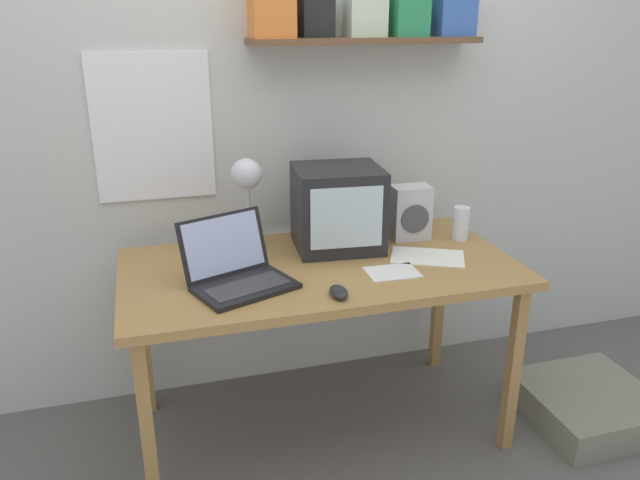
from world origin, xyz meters
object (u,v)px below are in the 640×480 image
object	(u,v)px
desk_lamp	(247,183)
space_heater	(410,213)
open_notebook	(393,272)
printed_handout	(427,257)
crt_monitor	(338,208)
corner_desk	(320,280)
computer_mouse	(339,292)
juice_glass	(461,225)
floor_cushion	(589,404)
laptop	(236,268)

from	to	relation	value
desk_lamp	space_heater	world-z (taller)	desk_lamp
open_notebook	printed_handout	world-z (taller)	same
crt_monitor	corner_desk	bearing A→B (deg)	-121.73
printed_handout	computer_mouse	bearing A→B (deg)	-151.60
juice_glass	printed_handout	distance (m)	0.27
floor_cushion	computer_mouse	bearing A→B (deg)	-178.75
space_heater	open_notebook	bearing A→B (deg)	-121.01
laptop	open_notebook	xyz separation A→B (m)	(0.57, -0.06, -0.06)
desk_lamp	printed_handout	size ratio (longest dim) A/B	1.15
juice_glass	floor_cushion	size ratio (longest dim) A/B	0.28
juice_glass	space_heater	size ratio (longest dim) A/B	0.62
corner_desk	juice_glass	size ratio (longest dim) A/B	10.48
space_heater	computer_mouse	bearing A→B (deg)	-133.38
computer_mouse	laptop	bearing A→B (deg)	148.12
open_notebook	laptop	bearing A→B (deg)	173.71
space_heater	computer_mouse	world-z (taller)	space_heater
space_heater	computer_mouse	distance (m)	0.67
desk_lamp	open_notebook	bearing A→B (deg)	-23.64
desk_lamp	computer_mouse	distance (m)	0.61
corner_desk	floor_cushion	world-z (taller)	corner_desk
space_heater	juice_glass	bearing A→B (deg)	-19.31
desk_lamp	space_heater	distance (m)	0.71
juice_glass	floor_cushion	xyz separation A→B (m)	(0.48, -0.37, -0.74)
open_notebook	space_heater	bearing A→B (deg)	57.44
corner_desk	desk_lamp	size ratio (longest dim) A/B	3.89
space_heater	printed_handout	xyz separation A→B (m)	(-0.02, -0.23, -0.11)
crt_monitor	printed_handout	distance (m)	0.41
computer_mouse	printed_handout	world-z (taller)	computer_mouse
crt_monitor	juice_glass	distance (m)	0.54
laptop	corner_desk	bearing A→B (deg)	-6.07
printed_handout	floor_cushion	xyz separation A→B (m)	(0.70, -0.22, -0.68)
desk_lamp	juice_glass	xyz separation A→B (m)	(0.89, -0.10, -0.22)
corner_desk	crt_monitor	size ratio (longest dim) A/B	4.08
crt_monitor	open_notebook	world-z (taller)	crt_monitor
desk_lamp	floor_cushion	distance (m)	1.74
crt_monitor	printed_handout	bearing A→B (deg)	-29.48
desk_lamp	juice_glass	size ratio (longest dim) A/B	2.70
juice_glass	floor_cushion	bearing A→B (deg)	-37.05
juice_glass	open_notebook	distance (m)	0.49
desk_lamp	crt_monitor	bearing A→B (deg)	6.69
crt_monitor	laptop	distance (m)	0.53
juice_glass	floor_cushion	world-z (taller)	juice_glass
corner_desk	open_notebook	world-z (taller)	open_notebook
crt_monitor	space_heater	distance (m)	0.33
crt_monitor	laptop	world-z (taller)	crt_monitor
crt_monitor	computer_mouse	world-z (taller)	crt_monitor
corner_desk	juice_glass	world-z (taller)	juice_glass
juice_glass	open_notebook	world-z (taller)	juice_glass
open_notebook	corner_desk	bearing A→B (deg)	147.22
corner_desk	computer_mouse	size ratio (longest dim) A/B	14.17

